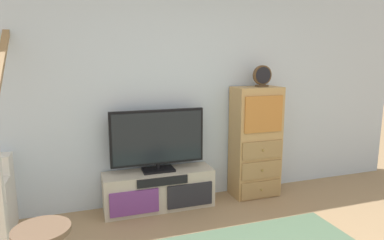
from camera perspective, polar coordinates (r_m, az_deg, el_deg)
The scene contains 5 objects.
back_wall at distance 4.00m, azimuth -2.59°, elevation 5.30°, with size 6.40×0.12×2.70m, color silver.
media_console at distance 3.94m, azimuth -5.63°, elevation -11.76°, with size 1.25×0.38×0.44m.
television at distance 3.78m, azimuth -5.87°, elevation -3.21°, with size 1.07×0.22×0.71m.
side_cabinet at distance 4.24m, azimuth 10.77°, elevation -3.72°, with size 0.58×0.38×1.37m.
desk_clock at distance 4.14m, azimuth 11.89°, elevation 7.34°, with size 0.23×0.08×0.26m.
Camera 1 is at (-1.11, -1.37, 1.70)m, focal length 31.27 mm.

